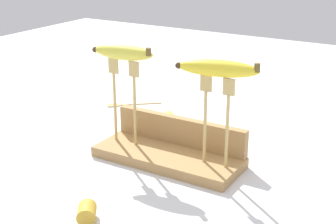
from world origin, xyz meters
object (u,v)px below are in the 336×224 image
object	(u,v)px
fork_fallen_near	(127,104)
banana_chunk_near	(87,212)
banana_raised_right	(217,69)
wire_coil	(228,133)
banana_raised_left	(122,52)
fork_stand_left	(123,95)
banana_chunk_far	(170,119)
fork_stand_right	(216,114)

from	to	relation	value
fork_fallen_near	banana_chunk_near	bearing A→B (deg)	-61.13
banana_raised_right	wire_coil	bearing A→B (deg)	106.75
banana_raised_right	wire_coil	world-z (taller)	banana_raised_right
banana_raised_left	banana_chunk_near	world-z (taller)	banana_raised_left
banana_raised_left	fork_stand_left	bearing A→B (deg)	6.22
wire_coil	fork_fallen_near	bearing A→B (deg)	172.02
banana_raised_right	banana_raised_left	bearing A→B (deg)	180.00
fork_stand_left	banana_raised_right	world-z (taller)	banana_raised_right
banana_raised_left	banana_chunk_far	world-z (taller)	banana_raised_left
fork_stand_left	fork_stand_right	bearing A→B (deg)	-0.00
banana_raised_left	fork_fallen_near	size ratio (longest dim) A/B	1.12
fork_stand_left	banana_raised_left	world-z (taller)	banana_raised_left
fork_stand_left	fork_fallen_near	xyz separation A→B (m)	(-0.20, 0.28, -0.14)
banana_raised_left	banana_raised_right	size ratio (longest dim) A/B	0.87
banana_raised_right	banana_chunk_far	distance (m)	0.39
fork_fallen_near	fork_stand_right	bearing A→B (deg)	-33.03
banana_raised_left	fork_fallen_near	xyz separation A→B (m)	(-0.20, 0.28, -0.24)
fork_fallen_near	banana_chunk_far	size ratio (longest dim) A/B	2.73
banana_raised_left	wire_coil	bearing A→B (deg)	53.77
banana_raised_right	banana_chunk_near	bearing A→B (deg)	-112.68
fork_stand_right	banana_raised_right	distance (m)	0.10
fork_stand_right	banana_raised_left	bearing A→B (deg)	-180.00
fork_stand_left	banana_raised_right	bearing A→B (deg)	-0.00
fork_stand_left	wire_coil	xyz separation A→B (m)	(0.17, 0.23, -0.14)
fork_stand_right	banana_chunk_far	size ratio (longest dim) A/B	3.92
banana_chunk_near	wire_coil	size ratio (longest dim) A/B	0.61
fork_stand_right	banana_chunk_near	bearing A→B (deg)	-112.69
banana_raised_left	fork_fallen_near	bearing A→B (deg)	124.66
fork_fallen_near	banana_chunk_near	world-z (taller)	banana_chunk_near
fork_stand_right	banana_raised_right	size ratio (longest dim) A/B	1.12
banana_raised_right	wire_coil	size ratio (longest dim) A/B	1.94
fork_stand_left	banana_chunk_far	xyz separation A→B (m)	(0.00, 0.21, -0.13)
banana_raised_right	fork_fallen_near	world-z (taller)	banana_raised_right
banana_chunk_far	fork_fallen_near	bearing A→B (deg)	159.43
banana_chunk_far	wire_coil	xyz separation A→B (m)	(0.17, 0.02, -0.02)
banana_raised_left	banana_chunk_far	xyz separation A→B (m)	(0.00, 0.21, -0.23)
banana_chunk_near	fork_stand_right	bearing A→B (deg)	67.31
banana_chunk_near	fork_fallen_near	bearing A→B (deg)	118.87
fork_stand_right	banana_raised_left	xyz separation A→B (m)	(-0.24, -0.00, 0.10)
banana_raised_right	fork_fallen_near	distance (m)	0.57
banana_raised_left	banana_raised_right	bearing A→B (deg)	-0.00
banana_raised_right	fork_stand_right	bearing A→B (deg)	12.67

